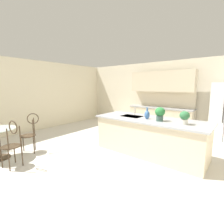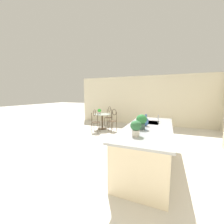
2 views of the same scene
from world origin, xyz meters
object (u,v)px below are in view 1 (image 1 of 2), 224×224
Objects in this scene: chair_near_window at (12,142)px; vase_on_counter at (147,115)px; potted_plant_counter_near at (160,113)px; potted_plant_counter_far at (185,117)px; chair_toward_desk at (30,131)px.

chair_near_window is 3.10m from vase_on_counter.
chair_near_window is at bearing -132.98° from potted_plant_counter_near.
potted_plant_counter_far is 0.55m from potted_plant_counter_near.
potted_plant_counter_far is at bearing -0.50° from potted_plant_counter_near.
chair_toward_desk is at bearing -147.33° from potted_plant_counter_near.
vase_on_counter is at bearing 52.39° from chair_near_window.
chair_toward_desk is at bearing 130.48° from chair_near_window.
vase_on_counter is (2.40, 1.81, 0.46)m from chair_toward_desk.
potted_plant_counter_far is at bearing 28.06° from chair_toward_desk.
vase_on_counter is at bearing 172.54° from potted_plant_counter_near.
vase_on_counter is (-0.90, 0.05, -0.06)m from potted_plant_counter_far.
vase_on_counter is at bearing 176.78° from potted_plant_counter_far.
potted_plant_counter_near is (2.75, 1.77, 0.53)m from chair_toward_desk.
chair_near_window is 3.30m from potted_plant_counter_near.
potted_plant_counter_near reaches higher than potted_plant_counter_far.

